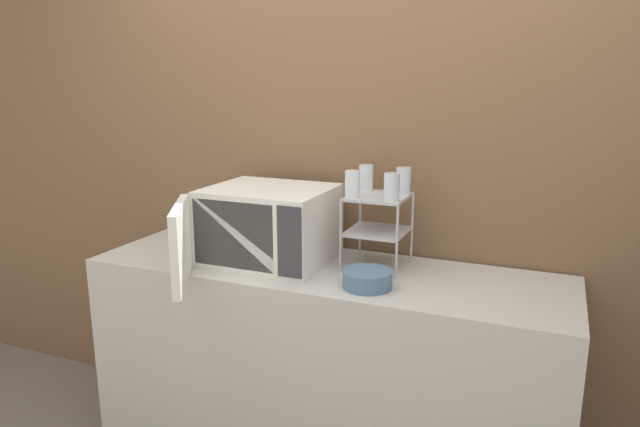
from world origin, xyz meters
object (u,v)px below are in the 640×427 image
at_px(glass_back_right, 403,181).
at_px(glass_back_left, 366,178).
at_px(bowl, 367,279).
at_px(microwave, 266,225).
at_px(dish_rack, 378,216).
at_px(glass_front_left, 352,184).
at_px(glass_front_right, 392,187).

distance_m(glass_back_right, glass_back_left, 0.16).
height_order(glass_back_right, bowl, glass_back_right).
xyz_separation_m(microwave, bowl, (0.50, -0.14, -0.13)).
xyz_separation_m(dish_rack, glass_front_left, (-0.08, -0.08, 0.14)).
distance_m(microwave, bowl, 0.53).
bearing_deg(glass_front_right, glass_front_left, 179.15).
bearing_deg(dish_rack, glass_back_right, 43.29).
distance_m(microwave, glass_front_left, 0.42).
bearing_deg(glass_front_left, microwave, -174.35).
xyz_separation_m(glass_front_left, bowl, (0.12, -0.17, -0.32)).
bearing_deg(glass_back_left, dish_rack, -46.31).
bearing_deg(bowl, glass_back_right, 82.88).
height_order(glass_back_right, glass_front_right, same).
bearing_deg(glass_front_right, bowl, -102.06).
bearing_deg(dish_rack, glass_front_right, -45.87).
distance_m(glass_front_right, bowl, 0.37).
bearing_deg(glass_front_left, bowl, -54.11).
bearing_deg(glass_back_right, glass_back_left, 177.64).
relative_size(glass_front_left, glass_back_right, 1.00).
xyz_separation_m(microwave, glass_back_left, (0.37, 0.20, 0.20)).
relative_size(glass_front_left, glass_front_right, 1.00).
bearing_deg(dish_rack, glass_back_left, 133.69).
distance_m(dish_rack, glass_back_right, 0.18).
relative_size(glass_back_right, glass_back_left, 1.00).
distance_m(glass_front_left, glass_front_right, 0.16).
relative_size(microwave, dish_rack, 2.61).
xyz_separation_m(microwave, glass_front_right, (0.53, 0.03, 0.20)).
bearing_deg(glass_back_right, microwave, -160.32).
relative_size(glass_back_left, bowl, 0.58).
bearing_deg(glass_front_left, glass_back_right, 43.22).
xyz_separation_m(glass_back_right, glass_back_left, (-0.16, 0.01, 0.00)).
xyz_separation_m(glass_back_left, bowl, (0.12, -0.33, -0.32)).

